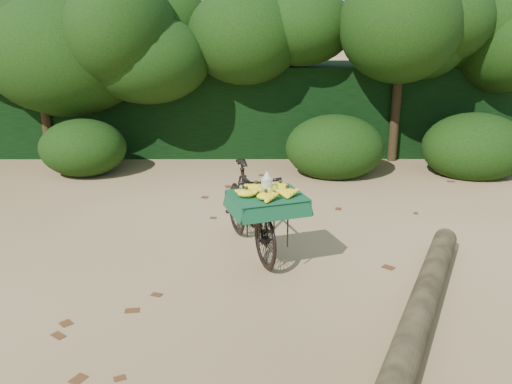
{
  "coord_description": "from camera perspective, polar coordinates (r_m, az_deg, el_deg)",
  "views": [
    {
      "loc": [
        0.06,
        -5.13,
        2.74
      ],
      "look_at": [
        0.08,
        0.7,
        0.84
      ],
      "focal_mm": 38.0,
      "sensor_mm": 36.0,
      "label": 1
    }
  ],
  "objects": [
    {
      "name": "fallen_log",
      "position": [
        5.39,
        16.95,
        -11.75
      ],
      "size": [
        1.84,
        3.49,
        0.27
      ],
      "primitive_type": "cylinder",
      "rotation": [
        1.57,
        0.0,
        -0.44
      ],
      "color": "brown",
      "rests_on": "ground"
    },
    {
      "name": "tree_row",
      "position": [
        10.68,
        -4.12,
        14.04
      ],
      "size": [
        14.5,
        2.0,
        4.0
      ],
      "primitive_type": null,
      "color": "black",
      "rests_on": "ground"
    },
    {
      "name": "ground",
      "position": [
        5.82,
        -0.76,
        -10.07
      ],
      "size": [
        80.0,
        80.0,
        0.0
      ],
      "primitive_type": "plane",
      "color": "tan",
      "rests_on": "ground"
    },
    {
      "name": "vendor_bicycle",
      "position": [
        6.47,
        -0.59,
        -1.72
      ],
      "size": [
        1.18,
        1.92,
        1.08
      ],
      "rotation": [
        0.0,
        0.0,
        0.33
      ],
      "color": "black",
      "rests_on": "ground"
    },
    {
      "name": "bush_clumps",
      "position": [
        9.71,
        2.42,
        4.4
      ],
      "size": [
        8.8,
        1.7,
        0.9
      ],
      "primitive_type": null,
      "color": "black",
      "rests_on": "ground"
    },
    {
      "name": "hedge_backdrop",
      "position": [
        11.58,
        -0.49,
        8.91
      ],
      "size": [
        26.0,
        1.8,
        1.8
      ],
      "primitive_type": "cube",
      "color": "black",
      "rests_on": "ground"
    },
    {
      "name": "leaf_litter",
      "position": [
        6.4,
        -0.71,
        -7.29
      ],
      "size": [
        7.0,
        7.3,
        0.01
      ],
      "primitive_type": null,
      "color": "#4F2C15",
      "rests_on": "ground"
    }
  ]
}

